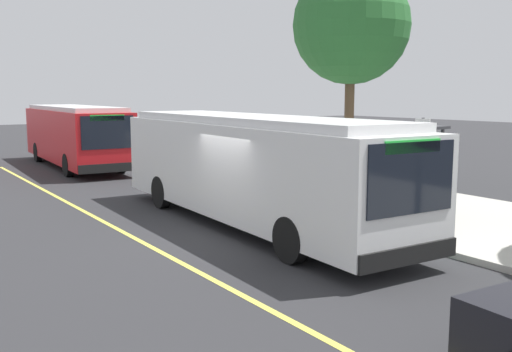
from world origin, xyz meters
TOP-DOWN VIEW (x-y plane):
  - ground_plane at (0.00, 0.00)m, footprint 120.00×120.00m
  - sidewalk_curb at (0.00, 6.00)m, footprint 44.00×6.40m
  - lane_stripe_center at (0.00, -2.20)m, footprint 36.00×0.14m
  - transit_bus_main at (-0.80, 1.01)m, footprint 11.62×3.03m
  - transit_bus_second at (-16.09, 0.90)m, footprint 10.92×3.09m
  - bus_shelter at (0.02, 5.46)m, footprint 2.90×1.60m
  - waiting_bench at (0.50, 5.34)m, footprint 1.60×0.48m
  - route_sign_post at (2.66, 3.73)m, footprint 0.44×0.08m
  - street_tree_near_shelter at (-4.12, 7.64)m, footprint 4.33×4.33m

SIDE VIEW (x-z plane):
  - ground_plane at x=0.00m, z-range 0.00..0.00m
  - lane_stripe_center at x=0.00m, z-range 0.00..0.01m
  - sidewalk_curb at x=0.00m, z-range 0.00..0.15m
  - waiting_bench at x=0.50m, z-range 0.16..1.11m
  - transit_bus_second at x=-16.09m, z-range 0.14..3.09m
  - transit_bus_main at x=-0.80m, z-range 0.14..3.09m
  - bus_shelter at x=0.02m, z-range 0.68..3.16m
  - route_sign_post at x=2.66m, z-range 0.56..3.36m
  - street_tree_near_shelter at x=-4.12m, z-range 1.98..10.03m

